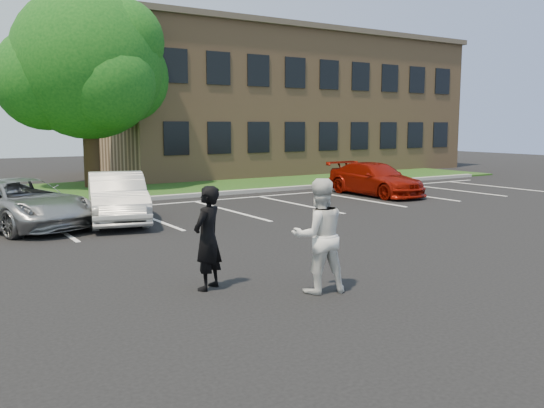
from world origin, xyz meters
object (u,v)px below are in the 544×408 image
object	(u,v)px
tree	(89,68)
car_red_compact	(375,179)
man_black_suit	(208,238)
car_silver_minivan	(21,203)
office_building	(279,104)
man_white_shirt	(319,236)
car_white_sedan	(117,197)

from	to	relation	value
tree	car_red_compact	bearing A→B (deg)	-45.01
man_black_suit	car_silver_minivan	world-z (taller)	man_black_suit
tree	car_silver_minivan	world-z (taller)	tree
office_building	man_white_shirt	size ratio (longest dim) A/B	11.43
man_white_shirt	tree	bearing A→B (deg)	-78.53
man_white_shirt	car_white_sedan	size ratio (longest dim) A/B	0.44
tree	man_black_suit	size ratio (longest dim) A/B	4.84
man_white_shirt	car_red_compact	size ratio (longest dim) A/B	0.43
car_silver_minivan	car_red_compact	world-z (taller)	car_silver_minivan
man_white_shirt	office_building	bearing A→B (deg)	-106.32
office_building	car_silver_minivan	size ratio (longest dim) A/B	4.58
man_black_suit	car_white_sedan	world-z (taller)	man_black_suit
office_building	man_white_shirt	distance (m)	27.40
tree	car_white_sedan	bearing A→B (deg)	-101.66
office_building	car_white_sedan	world-z (taller)	office_building
man_black_suit	car_red_compact	distance (m)	14.50
car_white_sedan	man_white_shirt	bearing A→B (deg)	-72.15
tree	car_red_compact	xyz separation A→B (m)	(8.88, -8.89, -4.69)
man_white_shirt	car_white_sedan	distance (m)	8.94
man_white_shirt	car_white_sedan	world-z (taller)	man_white_shirt
office_building	tree	world-z (taller)	tree
car_white_sedan	car_red_compact	xyz separation A→B (m)	(10.87, 0.75, -0.07)
car_red_compact	car_silver_minivan	bearing A→B (deg)	-179.31
tree	man_white_shirt	distance (m)	19.11
car_white_sedan	car_red_compact	world-z (taller)	car_white_sedan
car_red_compact	man_white_shirt	bearing A→B (deg)	-136.87
car_white_sedan	tree	bearing A→B (deg)	92.06
tree	man_white_shirt	bearing A→B (deg)	-94.14
tree	car_white_sedan	size ratio (longest dim) A/B	1.99
man_white_shirt	car_white_sedan	xyz separation A→B (m)	(-0.64, 8.92, -0.25)
car_red_compact	tree	bearing A→B (deg)	134.73
car_red_compact	car_white_sedan	bearing A→B (deg)	-176.31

